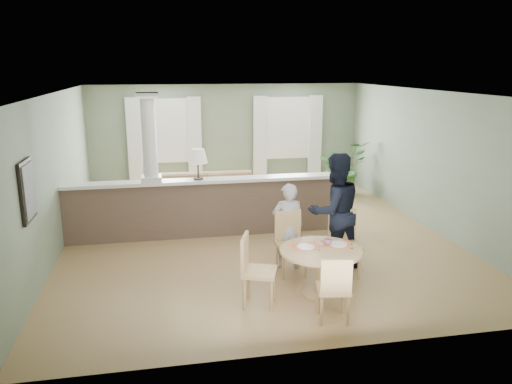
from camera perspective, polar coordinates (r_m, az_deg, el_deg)
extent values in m
plane|color=tan|center=(9.55, 0.00, -5.04)|extent=(8.00, 8.00, 0.00)
cube|color=gray|center=(13.09, -3.33, 6.31)|extent=(7.00, 0.02, 2.70)
cube|color=gray|center=(9.21, -21.92, 1.90)|extent=(0.02, 8.00, 2.70)
cube|color=gray|center=(10.42, 19.29, 3.47)|extent=(0.02, 8.00, 2.70)
cube|color=gray|center=(5.45, 8.00, -5.27)|extent=(7.00, 0.02, 2.70)
cube|color=white|center=(9.02, 0.00, 11.36)|extent=(7.00, 8.00, 0.02)
cube|color=white|center=(12.92, -10.42, 6.89)|extent=(1.10, 0.02, 1.50)
cube|color=white|center=(12.90, -10.42, 6.87)|extent=(1.22, 0.04, 1.62)
cube|color=white|center=(13.34, 3.56, 7.32)|extent=(1.10, 0.02, 1.50)
cube|color=white|center=(13.31, 3.59, 7.31)|extent=(1.22, 0.04, 1.62)
cube|color=silver|center=(12.89, -13.71, 5.35)|extent=(0.35, 0.10, 2.30)
cube|color=silver|center=(12.90, -7.01, 5.66)|extent=(0.35, 0.10, 2.30)
cube|color=silver|center=(13.12, 0.45, 5.91)|extent=(0.35, 0.10, 2.30)
cube|color=silver|center=(13.49, 6.74, 6.05)|extent=(0.35, 0.10, 2.30)
cube|color=black|center=(7.25, -24.69, 0.13)|extent=(0.04, 0.62, 0.82)
cube|color=gray|center=(7.25, -24.49, 0.14)|extent=(0.02, 0.52, 0.72)
cube|color=brown|center=(9.46, -5.59, -1.96)|extent=(5.20, 0.22, 1.05)
cube|color=white|center=(9.32, -5.68, 1.31)|extent=(5.32, 0.36, 0.06)
cube|color=white|center=(9.27, -11.85, 1.51)|extent=(0.36, 0.36, 0.10)
cylinder|color=white|center=(9.14, -12.09, 6.07)|extent=(0.26, 0.26, 1.39)
cube|color=white|center=(9.07, -12.34, 10.73)|extent=(0.38, 0.38, 0.10)
cylinder|color=black|center=(9.30, -6.60, 1.54)|extent=(0.18, 0.18, 0.03)
cylinder|color=black|center=(9.27, -6.63, 2.48)|extent=(0.03, 0.03, 0.28)
cone|color=#F7E7CC|center=(9.21, -6.68, 4.12)|extent=(0.36, 0.36, 0.26)
imported|color=olive|center=(11.15, -5.55, -0.12)|extent=(2.78, 1.16, 0.80)
imported|color=#305F26|center=(12.62, 9.76, 2.74)|extent=(1.54, 1.46, 1.36)
cylinder|color=tan|center=(7.26, 7.25, -11.50)|extent=(0.48, 0.48, 0.04)
cylinder|color=tan|center=(7.12, 7.34, -9.13)|extent=(0.13, 0.13, 0.62)
cylinder|color=tan|center=(7.00, 7.42, -6.67)|extent=(1.14, 1.14, 0.04)
cube|color=#E34E33|center=(7.07, 5.63, -6.22)|extent=(0.44, 0.34, 0.01)
cube|color=#E34E33|center=(7.21, 9.20, -5.92)|extent=(0.46, 0.38, 0.01)
cylinder|color=white|center=(7.04, 5.72, -6.22)|extent=(0.25, 0.25, 0.01)
cylinder|color=white|center=(7.20, 9.40, -5.89)|extent=(0.25, 0.25, 0.01)
cylinder|color=white|center=(6.95, 7.37, -6.20)|extent=(0.07, 0.07, 0.08)
cube|color=silver|center=(6.98, 5.45, -6.34)|extent=(0.03, 0.17, 0.00)
cube|color=silver|center=(6.97, 4.49, -6.43)|extent=(0.04, 0.20, 0.00)
cylinder|color=white|center=(7.07, 10.89, -6.14)|extent=(0.04, 0.04, 0.07)
cylinder|color=silver|center=(7.05, 10.90, -5.83)|extent=(0.04, 0.04, 0.01)
imported|color=blue|center=(7.16, 8.18, -5.66)|extent=(0.13, 0.13, 0.09)
cube|color=tan|center=(7.74, 4.04, -6.10)|extent=(0.46, 0.46, 0.05)
cylinder|color=tan|center=(7.62, 3.11, -8.39)|extent=(0.04, 0.04, 0.45)
cylinder|color=tan|center=(7.72, 5.67, -8.13)|extent=(0.04, 0.04, 0.45)
cylinder|color=tan|center=(7.94, 2.39, -7.43)|extent=(0.04, 0.04, 0.45)
cylinder|color=tan|center=(8.03, 4.85, -7.20)|extent=(0.04, 0.04, 0.45)
cube|color=tan|center=(7.83, 3.64, -3.81)|extent=(0.42, 0.06, 0.48)
cube|color=tan|center=(7.78, 10.08, -6.04)|extent=(0.50, 0.50, 0.05)
cylinder|color=tan|center=(7.66, 9.00, -8.36)|extent=(0.04, 0.04, 0.47)
cylinder|color=tan|center=(7.76, 11.67, -8.21)|extent=(0.04, 0.04, 0.47)
cylinder|color=tan|center=(8.00, 8.39, -7.36)|extent=(0.04, 0.04, 0.47)
cylinder|color=tan|center=(8.08, 10.95, -7.22)|extent=(0.04, 0.04, 0.47)
cube|color=tan|center=(7.88, 9.80, -3.68)|extent=(0.44, 0.09, 0.50)
cube|color=tan|center=(6.47, 8.81, -10.85)|extent=(0.47, 0.47, 0.05)
cylinder|color=tan|center=(6.74, 9.91, -11.95)|extent=(0.04, 0.04, 0.41)
cylinder|color=tan|center=(6.69, 7.09, -12.06)|extent=(0.04, 0.04, 0.41)
cylinder|color=tan|center=(6.45, 10.45, -13.23)|extent=(0.04, 0.04, 0.41)
cylinder|color=tan|center=(6.40, 7.50, -13.35)|extent=(0.04, 0.04, 0.41)
cube|color=tan|center=(6.20, 9.18, -9.55)|extent=(0.39, 0.10, 0.44)
cube|color=tan|center=(6.76, 0.41, -9.13)|extent=(0.56, 0.56, 0.05)
cylinder|color=tan|center=(6.68, 1.76, -11.78)|extent=(0.04, 0.04, 0.45)
cylinder|color=tan|center=(7.00, 2.09, -10.50)|extent=(0.04, 0.04, 0.45)
cylinder|color=tan|center=(6.72, -1.35, -11.59)|extent=(0.04, 0.04, 0.45)
cylinder|color=tan|center=(7.04, -0.87, -10.33)|extent=(0.04, 0.04, 0.45)
cube|color=tan|center=(6.68, -1.30, -6.96)|extent=(0.18, 0.41, 0.49)
imported|color=#9A9A9F|center=(7.92, 3.66, -3.90)|extent=(0.54, 0.38, 1.39)
imported|color=black|center=(7.95, 8.97, -2.20)|extent=(1.02, 0.87, 1.86)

